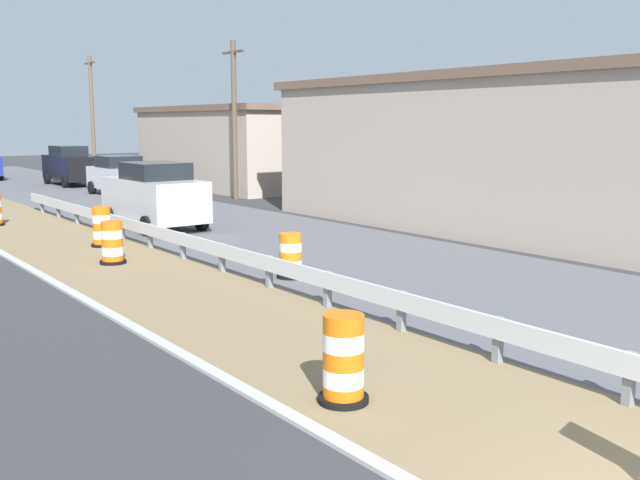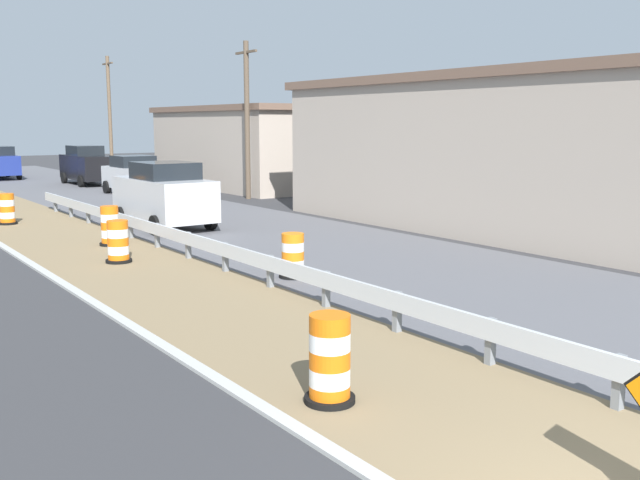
{
  "view_description": "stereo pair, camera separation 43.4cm",
  "coord_description": "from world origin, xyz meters",
  "px_view_note": "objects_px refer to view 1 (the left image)",
  "views": [
    {
      "loc": [
        -5.96,
        -2.49,
        3.51
      ],
      "look_at": [
        2.76,
        9.08,
        1.15
      ],
      "focal_mm": 40.45,
      "sensor_mm": 36.0,
      "label": 1
    },
    {
      "loc": [
        -5.61,
        -2.74,
        3.51
      ],
      "look_at": [
        2.76,
        9.08,
        1.15
      ],
      "focal_mm": 40.45,
      "sensor_mm": 36.0,
      "label": 2
    }
  ],
  "objects_px": {
    "traffic_barrel_close": "(291,258)",
    "car_trailing_near_lane": "(120,175)",
    "utility_pole_far": "(92,113)",
    "traffic_barrel_far": "(102,228)",
    "car_mid_far_lane": "(70,166)",
    "car_trailing_far_lane": "(154,195)",
    "traffic_barrel_nearest": "(343,363)",
    "traffic_barrel_mid": "(112,244)",
    "utility_pole_mid": "(234,118)"
  },
  "relations": [
    {
      "from": "traffic_barrel_close",
      "to": "car_trailing_near_lane",
      "type": "xyz_separation_m",
      "value": [
        4.3,
        20.93,
        0.5
      ]
    },
    {
      "from": "car_mid_far_lane",
      "to": "utility_pole_far",
      "type": "xyz_separation_m",
      "value": [
        4.17,
        7.63,
        3.05
      ]
    },
    {
      "from": "car_trailing_near_lane",
      "to": "utility_pole_far",
      "type": "xyz_separation_m",
      "value": [
        4.08,
        14.87,
        3.2
      ]
    },
    {
      "from": "traffic_barrel_far",
      "to": "utility_pole_far",
      "type": "distance_m",
      "value": 31.02
    },
    {
      "from": "traffic_barrel_far",
      "to": "car_trailing_far_lane",
      "type": "relative_size",
      "value": 0.26
    },
    {
      "from": "traffic_barrel_nearest",
      "to": "car_trailing_near_lane",
      "type": "height_order",
      "value": "car_trailing_near_lane"
    },
    {
      "from": "traffic_barrel_close",
      "to": "traffic_barrel_far",
      "type": "relative_size",
      "value": 0.9
    },
    {
      "from": "car_mid_far_lane",
      "to": "car_trailing_far_lane",
      "type": "distance_m",
      "value": 19.21
    },
    {
      "from": "traffic_barrel_far",
      "to": "car_trailing_far_lane",
      "type": "bearing_deg",
      "value": 42.17
    },
    {
      "from": "traffic_barrel_mid",
      "to": "car_mid_far_lane",
      "type": "distance_m",
      "value": 25.03
    },
    {
      "from": "traffic_barrel_nearest",
      "to": "utility_pole_far",
      "type": "xyz_separation_m",
      "value": [
        12.09,
        42.33,
        3.64
      ]
    },
    {
      "from": "car_trailing_near_lane",
      "to": "traffic_barrel_mid",
      "type": "bearing_deg",
      "value": -23.86
    },
    {
      "from": "car_trailing_near_lane",
      "to": "utility_pole_far",
      "type": "height_order",
      "value": "utility_pole_far"
    },
    {
      "from": "traffic_barrel_mid",
      "to": "car_trailing_near_lane",
      "type": "distance_m",
      "value": 18.21
    },
    {
      "from": "car_trailing_far_lane",
      "to": "traffic_barrel_nearest",
      "type": "bearing_deg",
      "value": 162.71
    },
    {
      "from": "traffic_barrel_nearest",
      "to": "traffic_barrel_far",
      "type": "distance_m",
      "value": 13.41
    },
    {
      "from": "car_trailing_near_lane",
      "to": "utility_pole_far",
      "type": "distance_m",
      "value": 15.75
    },
    {
      "from": "traffic_barrel_far",
      "to": "utility_pole_mid",
      "type": "xyz_separation_m",
      "value": [
        9.71,
        9.01,
        3.22
      ]
    },
    {
      "from": "traffic_barrel_far",
      "to": "utility_pole_mid",
      "type": "relative_size",
      "value": 0.16
    },
    {
      "from": "traffic_barrel_nearest",
      "to": "traffic_barrel_far",
      "type": "xyz_separation_m",
      "value": [
        1.81,
        13.29,
        0.0
      ]
    },
    {
      "from": "traffic_barrel_close",
      "to": "traffic_barrel_far",
      "type": "xyz_separation_m",
      "value": [
        -1.9,
        6.75,
        0.06
      ]
    },
    {
      "from": "car_trailing_near_lane",
      "to": "utility_pole_mid",
      "type": "xyz_separation_m",
      "value": [
        3.51,
        -5.17,
        2.78
      ]
    },
    {
      "from": "traffic_barrel_far",
      "to": "car_mid_far_lane",
      "type": "xyz_separation_m",
      "value": [
        6.11,
        21.41,
        0.59
      ]
    },
    {
      "from": "traffic_barrel_nearest",
      "to": "car_mid_far_lane",
      "type": "xyz_separation_m",
      "value": [
        7.93,
        34.7,
        0.59
      ]
    },
    {
      "from": "car_trailing_far_lane",
      "to": "utility_pole_far",
      "type": "relative_size",
      "value": 0.56
    },
    {
      "from": "traffic_barrel_far",
      "to": "car_trailing_near_lane",
      "type": "distance_m",
      "value": 15.48
    },
    {
      "from": "traffic_barrel_far",
      "to": "car_trailing_far_lane",
      "type": "xyz_separation_m",
      "value": [
        2.76,
        2.5,
        0.59
      ]
    },
    {
      "from": "traffic_barrel_close",
      "to": "car_mid_far_lane",
      "type": "relative_size",
      "value": 0.22
    },
    {
      "from": "car_mid_far_lane",
      "to": "traffic_barrel_close",
      "type": "bearing_deg",
      "value": -9.03
    },
    {
      "from": "traffic_barrel_far",
      "to": "car_trailing_far_lane",
      "type": "height_order",
      "value": "car_trailing_far_lane"
    },
    {
      "from": "car_mid_far_lane",
      "to": "car_trailing_far_lane",
      "type": "height_order",
      "value": "car_mid_far_lane"
    },
    {
      "from": "utility_pole_far",
      "to": "car_trailing_near_lane",
      "type": "bearing_deg",
      "value": -105.34
    },
    {
      "from": "car_trailing_far_lane",
      "to": "utility_pole_far",
      "type": "xyz_separation_m",
      "value": [
        7.52,
        26.54,
        3.05
      ]
    },
    {
      "from": "utility_pole_mid",
      "to": "utility_pole_far",
      "type": "xyz_separation_m",
      "value": [
        0.57,
        20.04,
        0.42
      ]
    },
    {
      "from": "traffic_barrel_mid",
      "to": "utility_pole_mid",
      "type": "height_order",
      "value": "utility_pole_mid"
    },
    {
      "from": "car_trailing_near_lane",
      "to": "car_mid_far_lane",
      "type": "height_order",
      "value": "car_mid_far_lane"
    },
    {
      "from": "traffic_barrel_close",
      "to": "car_trailing_near_lane",
      "type": "distance_m",
      "value": 21.37
    },
    {
      "from": "traffic_barrel_mid",
      "to": "car_mid_far_lane",
      "type": "relative_size",
      "value": 0.23
    },
    {
      "from": "traffic_barrel_mid",
      "to": "utility_pole_mid",
      "type": "bearing_deg",
      "value": 48.2
    },
    {
      "from": "traffic_barrel_close",
      "to": "car_mid_far_lane",
      "type": "height_order",
      "value": "car_mid_far_lane"
    },
    {
      "from": "car_trailing_near_lane",
      "to": "car_trailing_far_lane",
      "type": "height_order",
      "value": "car_trailing_far_lane"
    },
    {
      "from": "traffic_barrel_mid",
      "to": "car_mid_far_lane",
      "type": "bearing_deg",
      "value": 74.15
    },
    {
      "from": "traffic_barrel_mid",
      "to": "utility_pole_mid",
      "type": "distance_m",
      "value": 15.99
    },
    {
      "from": "car_trailing_far_lane",
      "to": "utility_pole_far",
      "type": "bearing_deg",
      "value": -16.95
    },
    {
      "from": "car_trailing_near_lane",
      "to": "car_mid_far_lane",
      "type": "bearing_deg",
      "value": 179.2
    },
    {
      "from": "traffic_barrel_close",
      "to": "car_trailing_far_lane",
      "type": "relative_size",
      "value": 0.23
    },
    {
      "from": "traffic_barrel_nearest",
      "to": "car_mid_far_lane",
      "type": "distance_m",
      "value": 35.6
    },
    {
      "from": "traffic_barrel_far",
      "to": "traffic_barrel_close",
      "type": "bearing_deg",
      "value": -74.26
    },
    {
      "from": "traffic_barrel_close",
      "to": "traffic_barrel_mid",
      "type": "relative_size",
      "value": 0.95
    },
    {
      "from": "traffic_barrel_nearest",
      "to": "car_mid_far_lane",
      "type": "height_order",
      "value": "car_mid_far_lane"
    }
  ]
}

